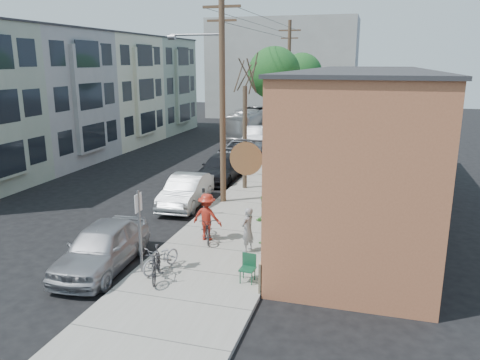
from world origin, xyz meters
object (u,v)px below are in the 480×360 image
(car_3, at_px, (240,151))
(patron_green, at_px, (264,219))
(parked_bike_a, at_px, (156,264))
(bus, at_px, (249,123))
(sign_post, at_px, (139,224))
(car_0, at_px, (102,247))
(car_1, at_px, (186,191))
(parked_bike_b, at_px, (161,258))
(patio_chair_a, at_px, (270,234))
(car_4, at_px, (257,137))
(parking_meter_near, at_px, (204,197))
(tree_leafy_far, at_px, (302,74))
(patron_grey, at_px, (248,230))
(utility_pole_near, at_px, (221,95))
(patio_chair_b, at_px, (248,269))
(tree_leafy_mid, at_px, (274,73))
(cyclist, at_px, (207,217))
(tree_bare, at_px, (245,138))
(car_2, at_px, (221,168))
(parking_meter_far, at_px, (248,162))

(car_3, bearing_deg, patron_green, -73.13)
(parked_bike_a, distance_m, bus, 30.78)
(sign_post, xyz_separation_m, car_0, (-1.55, 0.15, -1.03))
(car_0, distance_m, car_3, 18.67)
(car_0, height_order, car_1, car_0)
(parked_bike_b, bearing_deg, patron_green, 68.39)
(patio_chair_a, bearing_deg, car_4, 97.63)
(car_3, xyz_separation_m, car_4, (-0.16, 5.76, 0.11))
(sign_post, xyz_separation_m, parked_bike_b, (0.57, 0.30, -1.24))
(parked_bike_a, bearing_deg, car_4, 78.28)
(patio_chair_a, height_order, car_0, car_0)
(parking_meter_near, height_order, tree_leafy_far, tree_leafy_far)
(sign_post, distance_m, parking_meter_near, 6.26)
(parked_bike_b, xyz_separation_m, car_1, (-2.12, 7.36, 0.17))
(patio_chair_a, bearing_deg, patron_grey, -138.03)
(sign_post, distance_m, utility_pole_near, 9.19)
(parking_meter_near, height_order, car_1, car_1)
(utility_pole_near, distance_m, bus, 22.38)
(tree_leafy_far, relative_size, parked_bike_a, 4.31)
(patio_chair_b, distance_m, parked_bike_b, 2.99)
(parking_meter_near, distance_m, car_1, 2.07)
(parked_bike_a, bearing_deg, bus, 81.17)
(parked_bike_a, distance_m, car_0, 2.30)
(tree_leafy_mid, relative_size, cyclist, 4.17)
(sign_post, distance_m, tree_bare, 11.29)
(parking_meter_near, distance_m, patio_chair_a, 4.61)
(tree_leafy_far, relative_size, car_2, 1.50)
(parking_meter_near, distance_m, car_4, 18.49)
(parked_bike_a, distance_m, car_2, 13.66)
(patron_grey, relative_size, car_2, 0.33)
(tree_leafy_mid, bearing_deg, car_0, -96.18)
(parking_meter_near, relative_size, parking_meter_far, 1.00)
(patron_grey, relative_size, car_1, 0.36)
(car_4, bearing_deg, tree_leafy_mid, -71.19)
(parked_bike_a, height_order, car_1, car_1)
(utility_pole_near, xyz_separation_m, patio_chair_a, (3.55, -5.00, -4.82))
(parking_meter_far, relative_size, patron_green, 0.66)
(parking_meter_far, bearing_deg, parking_meter_near, -90.00)
(patron_grey, height_order, bus, bus)
(patron_grey, bearing_deg, car_4, -145.47)
(tree_leafy_mid, relative_size, patio_chair_b, 8.84)
(cyclist, bearing_deg, parked_bike_b, 86.84)
(parking_meter_far, xyz_separation_m, car_2, (-1.45, -0.89, -0.25))
(car_4, relative_size, bus, 0.56)
(patio_chair_a, bearing_deg, car_0, -154.72)
(parked_bike_a, relative_size, car_2, 0.35)
(parking_meter_near, distance_m, bus, 24.20)
(car_0, xyz_separation_m, bus, (-2.77, 29.88, 0.48))
(tree_leafy_far, xyz_separation_m, patio_chair_a, (3.14, -27.34, -5.22))
(patron_green, relative_size, car_1, 0.41)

